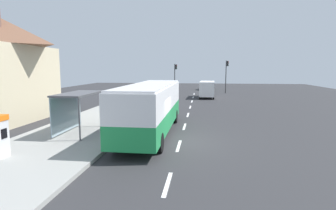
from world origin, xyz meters
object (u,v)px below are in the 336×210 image
traffic_light_far_side (175,73)px  bus_shelter (74,102)px  bus (151,106)px  recycling_bin_orange (116,121)px  sedan_near (206,86)px  traffic_light_near_side (227,72)px  recycling_bin_red (119,119)px  recycling_bin_blue (113,123)px  white_van (207,88)px

traffic_light_far_side → bus_shelter: 31.59m
traffic_light_far_side → bus_shelter: size_ratio=1.21×
bus → bus_shelter: bearing=-170.7°
recycling_bin_orange → bus_shelter: (-2.21, -1.42, 1.44)m
sedan_near → traffic_light_near_side: (3.20, -6.94, 2.77)m
sedan_near → recycling_bin_orange: (-6.50, -36.12, -0.14)m
recycling_bin_red → traffic_light_near_side: traffic_light_near_side is taller
sedan_near → bus_shelter: (-8.71, -37.53, 1.31)m
sedan_near → recycling_bin_blue: (-6.50, -36.82, -0.14)m
bus → recycling_bin_red: (-2.49, 1.35, -1.19)m
recycling_bin_red → traffic_light_far_side: traffic_light_far_side is taller
recycling_bin_red → traffic_light_far_side: bearing=87.8°
bus → recycling_bin_orange: size_ratio=11.60×
traffic_light_near_side → sedan_near: bearing=114.7°
traffic_light_near_side → recycling_bin_orange: bearing=-108.4°
sedan_near → recycling_bin_red: sedan_near is taller
traffic_light_far_side → sedan_near: bearing=48.7°
sedan_near → bus_shelter: bearing=-103.1°
recycling_bin_red → traffic_light_near_side: size_ratio=0.18×
white_van → sedan_near: size_ratio=1.18×
bus → white_van: size_ratio=2.09×
recycling_bin_red → white_van: bearing=73.0°
recycling_bin_orange → sedan_near: bearing=79.8°
bus → recycling_bin_orange: 2.83m
sedan_near → recycling_bin_orange: 36.70m
traffic_light_near_side → bus_shelter: traffic_light_near_side is taller
bus → white_van: bearing=80.0°
bus_shelter → traffic_light_far_side: bearing=84.0°
bus → bus_shelter: size_ratio=2.76×
bus → bus_shelter: 4.77m
white_van → sedan_near: 14.52m
white_van → traffic_light_near_side: traffic_light_near_side is taller
bus → sedan_near: 37.00m
recycling_bin_blue → recycling_bin_red: same height
recycling_bin_blue → traffic_light_far_side: 30.80m
recycling_bin_orange → recycling_bin_red: bearing=90.0°
traffic_light_far_side → bus_shelter: bearing=-96.0°
traffic_light_near_side → bus_shelter: (-11.91, -30.59, -1.46)m
bus → traffic_light_far_side: traffic_light_far_side is taller
recycling_bin_blue → bus_shelter: 2.74m
white_van → traffic_light_far_side: traffic_light_far_side is taller
bus → sedan_near: (4.01, 36.77, -1.05)m
sedan_near → recycling_bin_orange: size_ratio=4.70×
recycling_bin_blue → traffic_light_near_side: 31.54m
bus → recycling_bin_blue: bearing=-178.8°
bus → traffic_light_far_side: bearing=92.6°
white_van → sedan_near: bearing=89.6°
sedan_near → white_van: bearing=-90.4°
white_van → bus_shelter: size_ratio=1.32×
bus_shelter → traffic_light_near_side: bearing=68.7°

